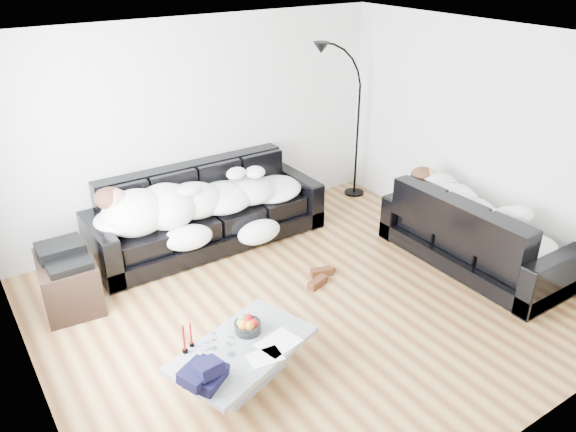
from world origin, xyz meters
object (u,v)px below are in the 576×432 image
wine_glass_c (231,346)px  candle_left (184,339)px  coffee_table (244,363)px  floor_lamp (358,129)px  sofa_back (207,208)px  av_cabinet (69,282)px  sleeper_back (208,195)px  wine_glass_a (213,341)px  candle_right (191,335)px  shoes (319,277)px  stereo (63,254)px  sofa_right (476,230)px  sleeper_right (479,213)px  fruit_bowl (247,324)px  wine_glass_b (207,351)px

wine_glass_c → candle_left: size_ratio=0.71×
coffee_table → floor_lamp: size_ratio=0.61×
sofa_back → av_cabinet: (-1.76, -0.40, -0.19)m
sofa_back → sleeper_back: (0.00, -0.05, 0.20)m
coffee_table → candle_left: (-0.42, 0.20, 0.31)m
sofa_back → coffee_table: size_ratio=2.35×
wine_glass_a → av_cabinet: av_cabinet is taller
sofa_back → candle_right: bearing=-119.6°
candle_right → shoes: 1.94m
stereo → sleeper_back: bearing=11.6°
sleeper_back → coffee_table: bearing=-110.3°
sofa_right → floor_lamp: (0.16, 2.28, 0.55)m
sleeper_right → floor_lamp: bearing=-3.9°
wine_glass_c → candle_left: (-0.30, 0.24, 0.04)m
coffee_table → fruit_bowl: (0.14, 0.15, 0.25)m
sleeper_back → wine_glass_a: size_ratio=15.21×
sofa_right → sleeper_back: sleeper_back is taller
coffee_table → candle_left: 0.56m
sleeper_back → shoes: sleeper_back is taller
coffee_table → fruit_bowl: size_ratio=5.12×
wine_glass_a → wine_glass_c: 0.17m
fruit_bowl → stereo: stereo is taller
fruit_bowl → wine_glass_c: size_ratio=1.25×
sofa_right → av_cabinet: sofa_right is taller
fruit_bowl → wine_glass_b: bearing=-164.3°
fruit_bowl → stereo: (-1.05, 1.78, 0.18)m
candle_right → stereo: bearing=108.6°
shoes → av_cabinet: (-2.36, 1.06, 0.22)m
fruit_bowl → floor_lamp: floor_lamp is taller
av_cabinet → floor_lamp: floor_lamp is taller
coffee_table → stereo: 2.18m
sleeper_right → wine_glass_c: size_ratio=9.79×
sofa_right → wine_glass_b: 3.43m
sleeper_back → fruit_bowl: (-0.71, -2.13, -0.24)m
wine_glass_c → stereo: stereo is taller
candle_right → shoes: candle_right is taller
sleeper_back → wine_glass_b: size_ratio=15.00×
wine_glass_b → av_cabinet: 2.01m
fruit_bowl → candle_left: 0.56m
sofa_back → av_cabinet: size_ratio=3.64×
coffee_table → av_cabinet: 2.14m
coffee_table → wine_glass_b: (-0.30, 0.03, 0.25)m
candle_right → stereo: stereo is taller
wine_glass_c → wine_glass_b: bearing=159.5°
coffee_table → sofa_back: bearing=70.1°
wine_glass_a → shoes: wine_glass_a is taller
coffee_table → floor_lamp: (3.28, 2.48, 0.81)m
sleeper_right → coffee_table: sleeper_right is taller
wine_glass_b → shoes: bearing=25.7°
sleeper_back → av_cabinet: sleeper_back is taller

